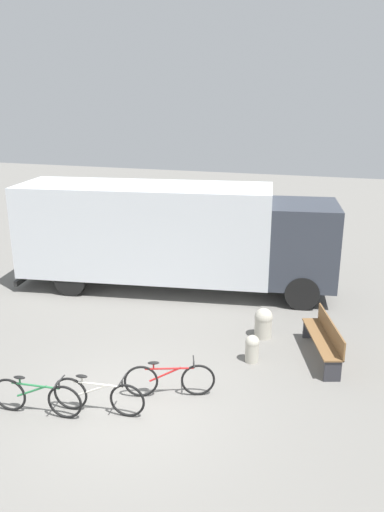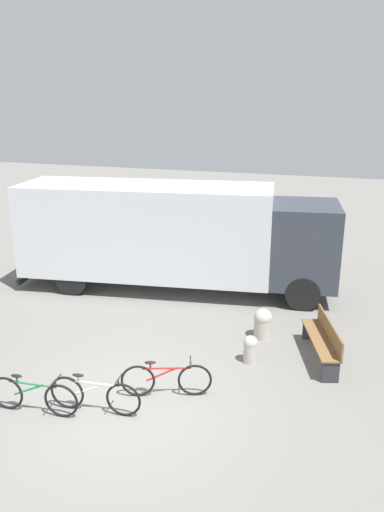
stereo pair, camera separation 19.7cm
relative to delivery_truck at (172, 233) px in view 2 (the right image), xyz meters
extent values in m
plane|color=slate|center=(1.33, -5.91, -1.70)|extent=(60.00, 60.00, 0.00)
cube|color=silver|center=(-0.76, -0.11, 0.06)|extent=(7.43, 3.27, 2.60)
cube|color=#333842|center=(3.68, 0.55, -0.14)|extent=(2.09, 2.39, 2.21)
cube|color=black|center=(-4.35, -0.65, -1.45)|extent=(0.41, 2.12, 0.16)
cylinder|color=black|center=(3.54, 1.50, -1.24)|extent=(0.95, 0.41, 0.91)
cylinder|color=black|center=(3.82, -0.40, -1.24)|extent=(0.95, 0.41, 0.91)
cylinder|color=black|center=(-2.85, 0.54, -1.24)|extent=(0.95, 0.41, 0.91)
cylinder|color=black|center=(-2.57, -1.35, -1.24)|extent=(0.95, 0.41, 0.91)
cube|color=brown|center=(4.48, -2.98, -1.23)|extent=(0.99, 2.02, 0.04)
cube|color=brown|center=(4.65, -2.92, -1.04)|extent=(0.64, 1.91, 0.42)
cube|color=#2D2D33|center=(4.77, -3.88, -1.48)|extent=(0.34, 0.15, 0.45)
cube|color=#2D2D33|center=(4.19, -2.08, -1.48)|extent=(0.34, 0.15, 0.45)
torus|color=black|center=(-0.72, -6.62, -1.38)|extent=(0.65, 0.10, 0.65)
torus|color=black|center=(0.34, -6.52, -1.38)|extent=(0.65, 0.10, 0.65)
cylinder|color=#26723F|center=(-0.19, -6.57, -1.12)|extent=(0.91, 0.12, 0.04)
cylinder|color=#26723F|center=(-0.27, -6.58, -1.24)|extent=(0.60, 0.09, 0.30)
cylinder|color=#26723F|center=(-0.48, -6.60, -1.07)|extent=(0.03, 0.03, 0.11)
ellipsoid|color=black|center=(-0.48, -6.60, -0.99)|extent=(0.23, 0.11, 0.05)
cylinder|color=black|center=(0.26, -6.53, -1.05)|extent=(0.03, 0.03, 0.14)
cylinder|color=black|center=(0.26, -6.53, -0.98)|extent=(0.06, 0.44, 0.02)
torus|color=black|center=(0.30, -6.26, -1.38)|extent=(0.65, 0.11, 0.65)
torus|color=black|center=(1.37, -6.15, -1.38)|extent=(0.65, 0.11, 0.65)
cylinder|color=silver|center=(0.83, -6.20, -1.12)|extent=(0.91, 0.13, 0.04)
cylinder|color=silver|center=(0.76, -6.21, -1.24)|extent=(0.60, 0.10, 0.30)
cylinder|color=silver|center=(0.54, -6.23, -1.07)|extent=(0.03, 0.03, 0.11)
ellipsoid|color=black|center=(0.54, -6.23, -0.99)|extent=(0.23, 0.11, 0.05)
cylinder|color=black|center=(1.29, -6.16, -1.05)|extent=(0.03, 0.03, 0.14)
cylinder|color=black|center=(1.29, -6.16, -0.98)|extent=(0.07, 0.44, 0.02)
torus|color=black|center=(1.35, -5.50, -1.38)|extent=(0.62, 0.26, 0.65)
torus|color=black|center=(2.36, -5.14, -1.38)|extent=(0.62, 0.26, 0.65)
cylinder|color=red|center=(1.86, -5.32, -1.12)|extent=(0.87, 0.34, 0.04)
cylinder|color=red|center=(1.78, -5.35, -1.24)|extent=(0.58, 0.24, 0.30)
cylinder|color=red|center=(1.58, -5.42, -1.07)|extent=(0.03, 0.03, 0.11)
ellipsoid|color=black|center=(1.58, -5.42, -0.99)|extent=(0.24, 0.16, 0.05)
cylinder|color=black|center=(2.29, -5.17, -1.05)|extent=(0.03, 0.03, 0.14)
cylinder|color=black|center=(2.29, -5.17, -0.98)|extent=(0.17, 0.42, 0.02)
cylinder|color=#B2AD9E|center=(3.09, -3.58, -1.47)|extent=(0.29, 0.29, 0.46)
sphere|color=#B2AD9E|center=(3.09, -3.58, -1.24)|extent=(0.30, 0.30, 0.30)
cylinder|color=#B2AD9E|center=(3.12, -2.35, -1.45)|extent=(0.40, 0.40, 0.51)
sphere|color=#B2AD9E|center=(3.12, -2.35, -1.19)|extent=(0.43, 0.43, 0.43)
camera|label=1|loc=(4.72, -13.03, 3.68)|focal=35.00mm
camera|label=2|loc=(4.90, -12.97, 3.68)|focal=35.00mm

